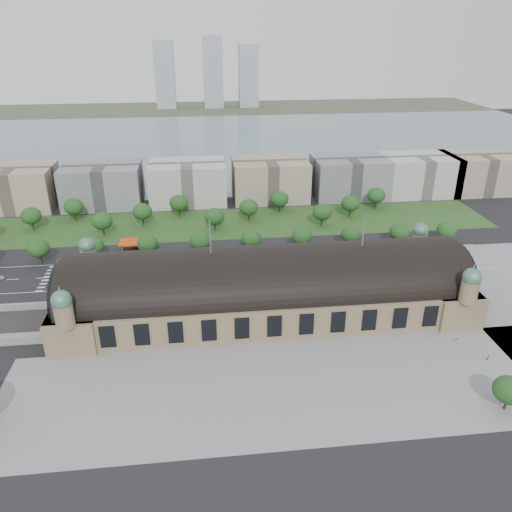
{
  "coord_description": "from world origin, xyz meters",
  "views": [
    {
      "loc": [
        -22.47,
        -160.61,
        99.35
      ],
      "look_at": [
        -1.62,
        20.02,
        14.0
      ],
      "focal_mm": 35.0,
      "sensor_mm": 36.0,
      "label": 1
    }
  ],
  "objects": [
    {
      "name": "office_5",
      "position": [
        70.0,
        133.0,
        12.0
      ],
      "size": [
        45.0,
        32.0,
        24.0
      ],
      "primitive_type": "cube",
      "color": "gray",
      "rests_on": "ground"
    },
    {
      "name": "office_4",
      "position": [
        20.0,
        133.0,
        12.0
      ],
      "size": [
        45.0,
        32.0,
        24.0
      ],
      "primitive_type": "cube",
      "color": "tan",
      "rests_on": "ground"
    },
    {
      "name": "tree_row_2",
      "position": [
        -72.0,
        53.0,
        7.43
      ],
      "size": [
        9.6,
        9.6,
        11.52
      ],
      "color": "#2D2116",
      "rests_on": "ground"
    },
    {
      "name": "road_slab",
      "position": [
        -20.0,
        38.0,
        0.0
      ],
      "size": [
        260.0,
        26.0,
        0.1
      ],
      "primitive_type": "cube",
      "color": "black",
      "rests_on": "ground"
    },
    {
      "name": "far_shore",
      "position": [
        0.0,
        498.0,
        0.0
      ],
      "size": [
        700.0,
        120.0,
        0.14
      ],
      "primitive_type": "cube",
      "color": "#44513D",
      "rests_on": "ground"
    },
    {
      "name": "pedestrian_0",
      "position": [
        61.73,
        -27.66,
        0.98
      ],
      "size": [
        0.97,
        0.57,
        1.95
      ],
      "primitive_type": "imported",
      "rotation": [
        0.0,
        0.0,
        -0.03
      ],
      "color": "gray",
      "rests_on": "ground"
    },
    {
      "name": "station",
      "position": [
        0.0,
        0.0,
        10.28
      ],
      "size": [
        150.0,
        48.4,
        44.3
      ],
      "color": "#877554",
      "rests_on": "ground"
    },
    {
      "name": "traffic_car_1",
      "position": [
        -78.07,
        41.92,
        0.73
      ],
      "size": [
        4.44,
        1.65,
        1.45
      ],
      "primitive_type": "imported",
      "rotation": [
        0.0,
        0.0,
        1.55
      ],
      "color": "gray",
      "rests_on": "ground"
    },
    {
      "name": "tree_belt_5",
      "position": [
        -35.0,
        107.0,
        8.05
      ],
      "size": [
        10.4,
        10.4,
        12.48
      ],
      "color": "#2D2116",
      "rests_on": "ground"
    },
    {
      "name": "office_1",
      "position": [
        -130.0,
        133.0,
        12.0
      ],
      "size": [
        45.0,
        32.0,
        24.0
      ],
      "primitive_type": "cube",
      "color": "tan",
      "rests_on": "ground"
    },
    {
      "name": "parked_car_3",
      "position": [
        -31.58,
        21.0,
        0.82
      ],
      "size": [
        5.18,
        3.94,
        1.65
      ],
      "primitive_type": "imported",
      "rotation": [
        0.0,
        0.0,
        -1.09
      ],
      "color": "#5C5E63",
      "rests_on": "ground"
    },
    {
      "name": "bus_east",
      "position": [
        18.71,
        27.13,
        1.61
      ],
      "size": [
        11.78,
        3.77,
        3.23
      ],
      "primitive_type": "imported",
      "rotation": [
        0.0,
        0.0,
        1.48
      ],
      "color": "silver",
      "rests_on": "ground"
    },
    {
      "name": "traffic_car_6",
      "position": [
        67.31,
        30.55,
        0.78
      ],
      "size": [
        5.61,
        2.59,
        1.56
      ],
      "primitive_type": "imported",
      "rotation": [
        0.0,
        0.0,
        -1.57
      ],
      "color": "silver",
      "rests_on": "ground"
    },
    {
      "name": "tree_row_8",
      "position": [
        72.0,
        53.0,
        7.43
      ],
      "size": [
        9.6,
        9.6,
        11.52
      ],
      "color": "#2D2116",
      "rests_on": "ground"
    },
    {
      "name": "tree_belt_9",
      "position": [
        41.0,
        83.0,
        8.05
      ],
      "size": [
        10.4,
        10.4,
        12.48
      ],
      "color": "#2D2116",
      "rests_on": "ground"
    },
    {
      "name": "parked_car_0",
      "position": [
        -80.0,
        22.67,
        0.71
      ],
      "size": [
        4.53,
        3.4,
        1.43
      ],
      "primitive_type": "imported",
      "rotation": [
        0.0,
        0.0,
        -1.07
      ],
      "color": "black",
      "rests_on": "ground"
    },
    {
      "name": "traffic_car_2",
      "position": [
        -46.06,
        27.92,
        0.72
      ],
      "size": [
        5.43,
        2.9,
        1.45
      ],
      "primitive_type": "imported",
      "rotation": [
        0.0,
        0.0,
        -1.47
      ],
      "color": "black",
      "rests_on": "ground"
    },
    {
      "name": "traffic_car_3",
      "position": [
        -25.49,
        39.37,
        0.77
      ],
      "size": [
        5.33,
        2.19,
        1.54
      ],
      "primitive_type": "imported",
      "rotation": [
        0.0,
        0.0,
        1.57
      ],
      "color": "maroon",
      "rests_on": "ground"
    },
    {
      "name": "grass_belt",
      "position": [
        -15.0,
        93.0,
        0.0
      ],
      "size": [
        300.0,
        45.0,
        0.1
      ],
      "primitive_type": "cube",
      "color": "#285221",
      "rests_on": "ground"
    },
    {
      "name": "parked_car_2",
      "position": [
        -72.28,
        22.0,
        0.77
      ],
      "size": [
        5.71,
        4.08,
        1.54
      ],
      "primitive_type": "imported",
      "rotation": [
        0.0,
        0.0,
        -1.16
      ],
      "color": "#192646",
      "rests_on": "ground"
    },
    {
      "name": "plaza_south",
      "position": [
        10.0,
        -44.0,
        0.0
      ],
      "size": [
        190.0,
        48.0,
        0.12
      ],
      "primitive_type": "cube",
      "color": "gray",
      "rests_on": "ground"
    },
    {
      "name": "bus_west",
      "position": [
        -5.56,
        27.0,
        1.59
      ],
      "size": [
        11.46,
        2.99,
        3.17
      ],
      "primitive_type": "imported",
      "rotation": [
        0.0,
        0.0,
        1.6
      ],
      "color": "red",
      "rests_on": "ground"
    },
    {
      "name": "tree_row_9",
      "position": [
        96.0,
        53.0,
        7.43
      ],
      "size": [
        9.6,
        9.6,
        11.52
      ],
      "color": "#2D2116",
      "rests_on": "ground"
    },
    {
      "name": "parked_car_5",
      "position": [
        -22.78,
        21.0,
        0.71
      ],
      "size": [
        5.46,
        5.08,
        1.43
      ],
      "primitive_type": "imported",
      "rotation": [
        0.0,
        0.0,
        -0.88
      ],
      "color": "gray",
      "rests_on": "ground"
    },
    {
      "name": "office_2",
      "position": [
        -80.0,
        133.0,
        12.0
      ],
      "size": [
        45.0,
        32.0,
        24.0
      ],
      "primitive_type": "cube",
      "color": "gray",
      "rests_on": "ground"
    },
    {
      "name": "ground",
      "position": [
        0.0,
        0.0,
        0.0
      ],
      "size": [
        900.0,
        900.0,
        0.0
      ],
      "primitive_type": "plane",
      "color": "black",
      "rests_on": "ground"
    },
    {
      "name": "far_tower_mid",
      "position": [
        0.0,
        508.0,
        42.5
      ],
      "size": [
        24.0,
        24.0,
        85.0
      ],
      "primitive_type": "cube",
      "color": "#9EA8B2",
      "rests_on": "ground"
    },
    {
      "name": "tree_row_5",
      "position": [
        0.0,
        53.0,
        7.43
      ],
      "size": [
        9.6,
        9.6,
        11.52
      ],
      "color": "#2D2116",
      "rests_on": "ground"
    },
    {
      "name": "far_tower_left",
      "position": [
        -60.0,
        508.0,
        40.0
      ],
      "size": [
        24.0,
        24.0,
        80.0
      ],
      "primitive_type": "cube",
      "color": "#9EA8B2",
      "rests_on": "ground"
    },
    {
      "name": "petrol_station",
      "position": [
        -53.91,
        65.28,
        2.95
      ],
      "size": [
        14.0,
        13.0,
        5.05
      ],
      "color": "#D1440C",
      "rests_on": "ground"
    },
    {
      "name": "pedestrian_1",
      "position": [
        67.24,
        -38.24,
        0.95
      ],
      "size": [
        0.83,
        0.79,
        1.91
      ],
      "primitive_type": "imported",
      "rotation": [
        0.0,
        0.0,
        0.67
      ],
      "color": "gray",
      "rests_on": "ground"
    },
    {
      "name": "tree_belt_6",
      "position": [
        -16.0,
        83.0,
        8.05
      ],
      "size": [
        10.4,
        10.4,
        12.48
      ],
      "color": "#2D2116",
      "rests_on": "ground"
    },
    {
      "name": "tree_belt_8",
      "position": [
        22.0,
        107.0,
        8.05
      ],
      "size": [
        10.4,
        10.4,
        12.48
      ],
      "color": "#2D2116",
      "rests_on": "ground"
    },
    {
      "name": "parked_car_4",
      "position": [
        -42.79,
        21.0,
        0.74
      ],
      "size": [
        4.72,
        3.27,
        1.47
      ],
      "primitive_type": "imported",
      "rotation": [
        0.0,
        0.0,
        -1.14
      ],
      "color": "silver",
      "rests_on": "ground"
    },
    {
      "name": "parked_car_6",
      "position": [
        -23.63,
        23.37,
        0.64
      ],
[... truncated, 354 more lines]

